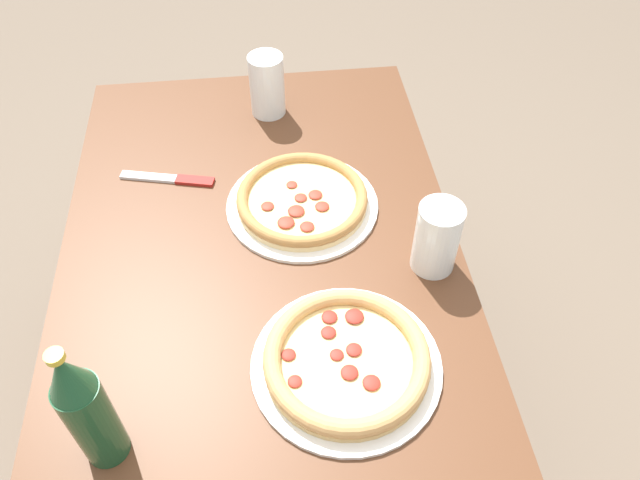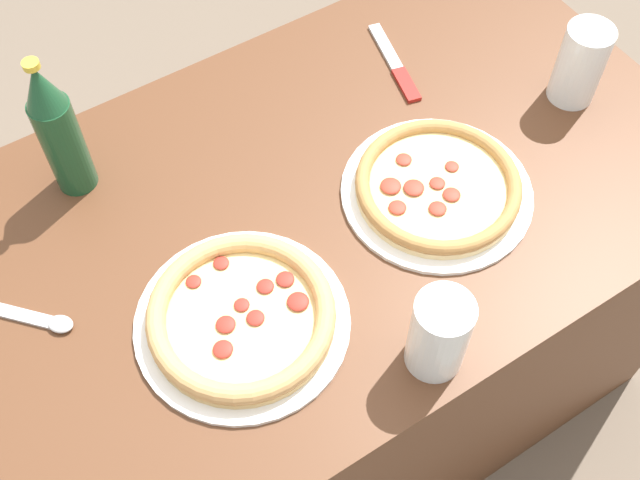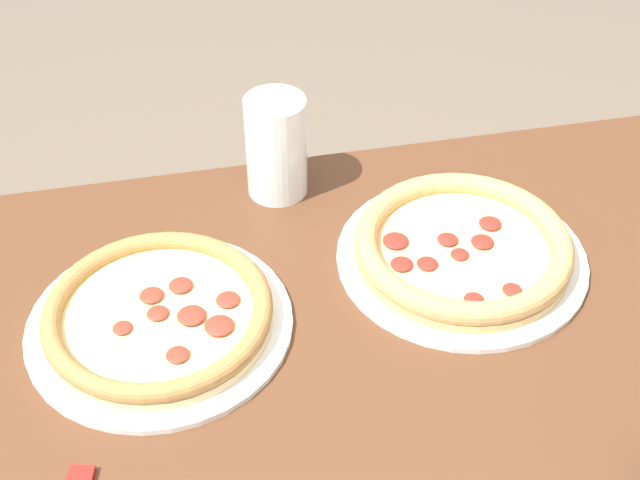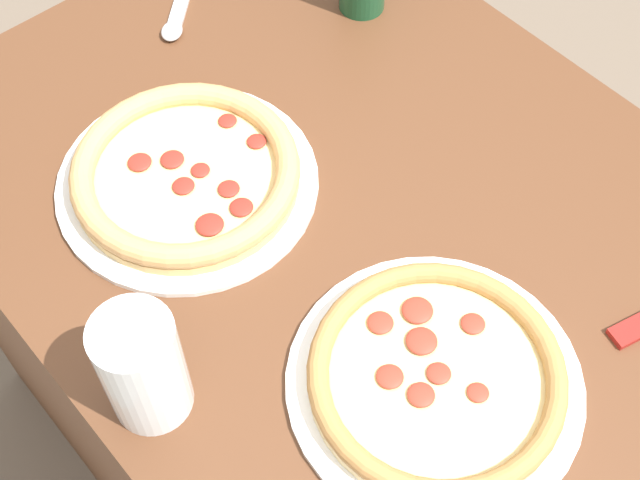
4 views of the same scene
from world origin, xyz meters
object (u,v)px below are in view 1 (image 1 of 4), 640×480
(pizza_margherita, at_px, (347,360))
(pizza_pepperoni, at_px, (302,200))
(glass_mango_juice, at_px, (267,88))
(knife, at_px, (172,179))
(beer_bottle, at_px, (86,409))
(glass_iced_tea, at_px, (436,240))

(pizza_margherita, bearing_deg, pizza_pepperoni, -174.55)
(glass_mango_juice, bearing_deg, knife, -45.17)
(glass_mango_juice, distance_m, beer_bottle, 0.87)
(beer_bottle, distance_m, knife, 0.61)
(glass_iced_tea, distance_m, glass_mango_juice, 0.59)
(glass_iced_tea, bearing_deg, knife, -120.33)
(beer_bottle, relative_size, knife, 1.31)
(knife, bearing_deg, glass_mango_juice, 134.83)
(knife, bearing_deg, pizza_margherita, 31.83)
(pizza_margherita, bearing_deg, knife, -148.17)
(glass_iced_tea, height_order, knife, glass_iced_tea)
(pizza_pepperoni, bearing_deg, glass_iced_tea, 51.87)
(glass_iced_tea, height_order, beer_bottle, beer_bottle)
(pizza_pepperoni, height_order, pizza_margherita, pizza_margherita)
(pizza_margherita, height_order, glass_iced_tea, glass_iced_tea)
(pizza_pepperoni, xyz_separation_m, knife, (-0.11, -0.27, -0.01))
(glass_iced_tea, relative_size, glass_mango_juice, 0.98)
(pizza_pepperoni, relative_size, glass_iced_tea, 2.15)
(glass_mango_juice, distance_m, knife, 0.32)
(pizza_pepperoni, bearing_deg, knife, -112.58)
(pizza_pepperoni, height_order, glass_iced_tea, glass_iced_tea)
(pizza_pepperoni, bearing_deg, pizza_margherita, 5.45)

